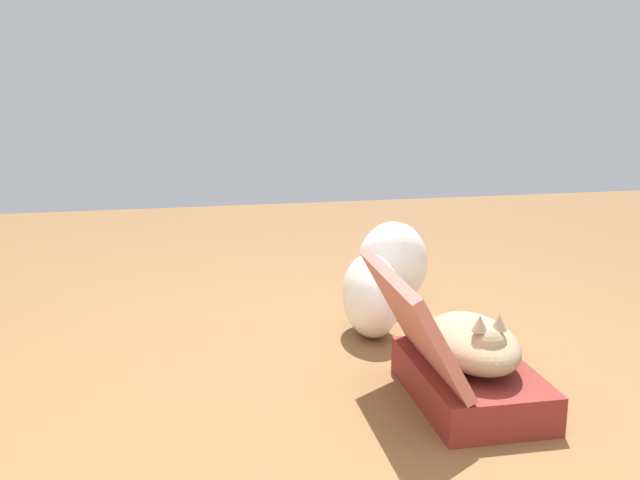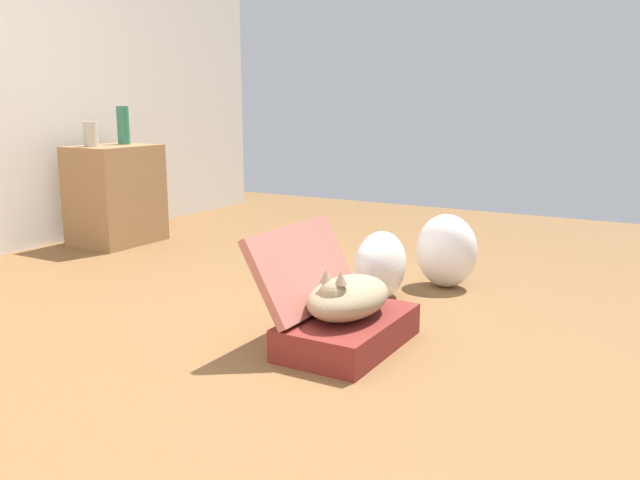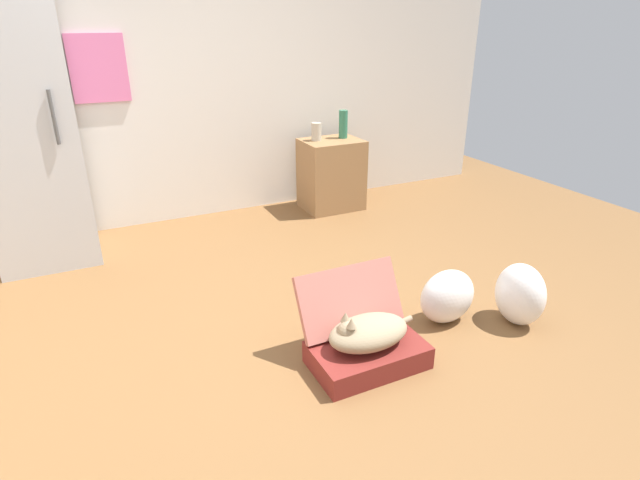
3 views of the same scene
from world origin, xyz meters
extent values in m
plane|color=brown|center=(0.00, 0.00, 0.00)|extent=(7.68, 7.68, 0.00)
cube|color=maroon|center=(0.34, -0.42, 0.06)|extent=(0.59, 0.36, 0.13)
cube|color=#B26356|center=(0.34, -0.22, 0.29)|extent=(0.59, 0.21, 0.33)
ellipsoid|color=#998466|center=(0.34, -0.42, 0.20)|extent=(0.44, 0.27, 0.15)
sphere|color=#998466|center=(0.22, -0.42, 0.24)|extent=(0.11, 0.11, 0.11)
cone|color=#998466|center=(0.22, -0.45, 0.31)|extent=(0.05, 0.05, 0.05)
cone|color=#998466|center=(0.22, -0.39, 0.31)|extent=(0.05, 0.05, 0.05)
cylinder|color=#998466|center=(0.54, -0.38, 0.17)|extent=(0.20, 0.03, 0.07)
ellipsoid|color=white|center=(0.99, -0.26, 0.17)|extent=(0.36, 0.22, 0.33)
ellipsoid|color=white|center=(1.36, -0.46, 0.19)|extent=(0.25, 0.32, 0.38)
camera|label=1|loc=(-1.85, 0.51, 1.11)|focal=43.27mm
camera|label=2|loc=(-1.84, -1.56, 0.94)|focal=37.14mm
camera|label=3|loc=(-0.86, -2.30, 1.68)|focal=28.62mm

